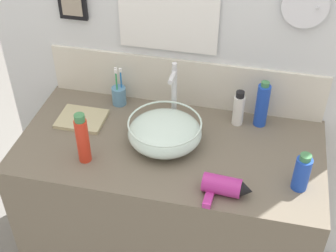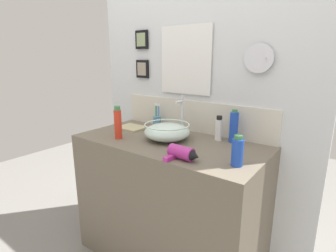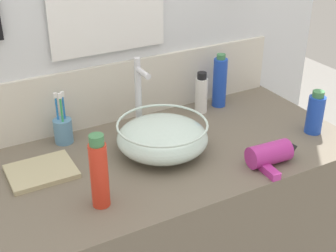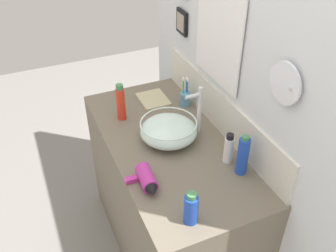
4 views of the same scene
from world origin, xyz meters
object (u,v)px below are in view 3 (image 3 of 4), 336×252
(spray_bottle, at_px, (315,113))
(shampoo_bottle, at_px, (99,173))
(toothbrush_cup, at_px, (63,130))
(soap_dispenser, at_px, (201,94))
(glass_bowl_sink, at_px, (162,137))
(hair_drier, at_px, (273,154))
(faucet, at_px, (139,92))
(hand_towel, at_px, (41,171))
(lotion_bottle, at_px, (220,82))

(spray_bottle, bearing_deg, shampoo_bottle, -177.80)
(toothbrush_cup, xyz_separation_m, shampoo_bottle, (-0.02, -0.40, 0.06))
(soap_dispenser, distance_m, shampoo_bottle, 0.67)
(shampoo_bottle, bearing_deg, glass_bowl_sink, 30.62)
(hair_drier, bearing_deg, shampoo_bottle, 173.81)
(toothbrush_cup, bearing_deg, spray_bottle, -24.10)
(faucet, relative_size, hand_towel, 1.37)
(glass_bowl_sink, bearing_deg, shampoo_bottle, -149.38)
(spray_bottle, xyz_separation_m, shampoo_bottle, (-0.83, -0.03, 0.03))
(toothbrush_cup, relative_size, hand_towel, 0.94)
(hair_drier, relative_size, hand_towel, 0.92)
(soap_dispenser, xyz_separation_m, shampoo_bottle, (-0.56, -0.37, 0.03))
(toothbrush_cup, distance_m, shampoo_bottle, 0.40)
(faucet, bearing_deg, glass_bowl_sink, -90.00)
(hair_drier, relative_size, shampoo_bottle, 0.84)
(spray_bottle, distance_m, hand_towel, 0.96)
(faucet, distance_m, toothbrush_cup, 0.29)
(toothbrush_cup, distance_m, lotion_bottle, 0.64)
(spray_bottle, distance_m, lotion_bottle, 0.39)
(glass_bowl_sink, height_order, spray_bottle, spray_bottle)
(hand_towel, bearing_deg, spray_bottle, -12.31)
(hair_drier, relative_size, soap_dispenser, 1.13)
(faucet, height_order, shampoo_bottle, faucet)
(hair_drier, distance_m, spray_bottle, 0.28)
(toothbrush_cup, relative_size, soap_dispenser, 1.16)
(glass_bowl_sink, distance_m, toothbrush_cup, 0.35)
(lotion_bottle, xyz_separation_m, hand_towel, (-0.77, -0.15, -0.09))
(soap_dispenser, relative_size, spray_bottle, 1.02)
(toothbrush_cup, xyz_separation_m, lotion_bottle, (0.64, -0.01, 0.05))
(toothbrush_cup, bearing_deg, hair_drier, -39.85)
(soap_dispenser, relative_size, hand_towel, 0.81)
(glass_bowl_sink, bearing_deg, hand_towel, 170.29)
(toothbrush_cup, bearing_deg, hand_towel, -128.00)
(spray_bottle, relative_size, hand_towel, 0.79)
(soap_dispenser, relative_size, shampoo_bottle, 0.74)
(toothbrush_cup, relative_size, spray_bottle, 1.18)
(hair_drier, bearing_deg, toothbrush_cup, 140.15)
(lotion_bottle, xyz_separation_m, shampoo_bottle, (-0.66, -0.38, 0.00))
(soap_dispenser, bearing_deg, faucet, -174.27)
(toothbrush_cup, bearing_deg, lotion_bottle, -0.94)
(faucet, distance_m, hair_drier, 0.50)
(faucet, xyz_separation_m, lotion_bottle, (0.37, 0.04, -0.05))
(hair_drier, xyz_separation_m, spray_bottle, (0.27, 0.09, 0.04))
(hair_drier, xyz_separation_m, shampoo_bottle, (-0.56, 0.06, 0.07))
(glass_bowl_sink, distance_m, hand_towel, 0.40)
(shampoo_bottle, relative_size, hand_towel, 1.10)
(faucet, xyz_separation_m, hair_drier, (0.28, -0.40, -0.12))
(glass_bowl_sink, relative_size, lotion_bottle, 1.40)
(glass_bowl_sink, height_order, lotion_bottle, lotion_bottle)
(soap_dispenser, xyz_separation_m, hand_towel, (-0.67, -0.13, -0.07))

